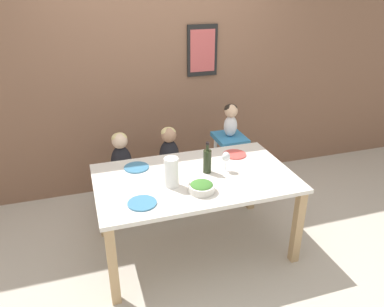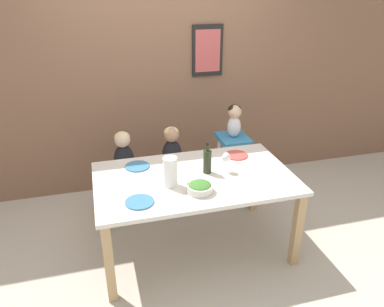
# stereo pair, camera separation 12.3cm
# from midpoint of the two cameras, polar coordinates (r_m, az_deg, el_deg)

# --- Properties ---
(ground_plane) EXTENTS (14.00, 14.00, 0.00)m
(ground_plane) POSITION_cam_midpoint_polar(r_m,az_deg,el_deg) (3.57, -0.64, -13.95)
(ground_plane) COLOR #BCB2A3
(wall_back) EXTENTS (10.00, 0.09, 2.70)m
(wall_back) POSITION_cam_midpoint_polar(r_m,az_deg,el_deg) (4.15, -6.22, 12.49)
(wall_back) COLOR brown
(wall_back) RESTS_ON ground_plane
(dining_table) EXTENTS (1.66, 0.99, 0.74)m
(dining_table) POSITION_cam_midpoint_polar(r_m,az_deg,el_deg) (3.20, -0.70, -4.90)
(dining_table) COLOR silver
(dining_table) RESTS_ON ground_plane
(chair_far_left) EXTENTS (0.37, 0.44, 0.44)m
(chair_far_left) POSITION_cam_midpoint_polar(r_m,az_deg,el_deg) (3.89, -11.33, -4.23)
(chair_far_left) COLOR silver
(chair_far_left) RESTS_ON ground_plane
(chair_far_center) EXTENTS (0.37, 0.44, 0.44)m
(chair_far_center) POSITION_cam_midpoint_polar(r_m,az_deg,el_deg) (3.96, -4.29, -3.24)
(chair_far_center) COLOR silver
(chair_far_center) RESTS_ON ground_plane
(chair_right_highchair) EXTENTS (0.31, 0.37, 0.73)m
(chair_right_highchair) POSITION_cam_midpoint_polar(r_m,az_deg,el_deg) (4.06, 4.84, 0.53)
(chair_right_highchair) COLOR silver
(chair_right_highchair) RESTS_ON ground_plane
(person_child_left) EXTENTS (0.20, 0.19, 0.46)m
(person_child_left) POSITION_cam_midpoint_polar(r_m,az_deg,el_deg) (3.76, -11.72, -0.13)
(person_child_left) COLOR black
(person_child_left) RESTS_ON chair_far_left
(person_child_center) EXTENTS (0.20, 0.19, 0.46)m
(person_child_center) POSITION_cam_midpoint_polar(r_m,az_deg,el_deg) (3.82, -4.44, 0.83)
(person_child_center) COLOR black
(person_child_center) RESTS_ON chair_far_center
(person_baby_right) EXTENTS (0.14, 0.14, 0.35)m
(person_baby_right) POSITION_cam_midpoint_polar(r_m,az_deg,el_deg) (3.92, 5.02, 5.42)
(person_baby_right) COLOR silver
(person_baby_right) RESTS_ON chair_right_highchair
(wine_bottle) EXTENTS (0.07, 0.07, 0.28)m
(wine_bottle) POSITION_cam_midpoint_polar(r_m,az_deg,el_deg) (3.18, 1.23, -1.08)
(wine_bottle) COLOR #232D19
(wine_bottle) RESTS_ON dining_table
(paper_towel_roll) EXTENTS (0.11, 0.11, 0.25)m
(paper_towel_roll) POSITION_cam_midpoint_polar(r_m,az_deg,el_deg) (2.97, -4.34, -2.88)
(paper_towel_roll) COLOR white
(paper_towel_roll) RESTS_ON dining_table
(wine_glass_near) EXTENTS (0.07, 0.07, 0.18)m
(wine_glass_near) POSITION_cam_midpoint_polar(r_m,az_deg,el_deg) (3.20, 4.10, -0.60)
(wine_glass_near) COLOR white
(wine_glass_near) RESTS_ON dining_table
(salad_bowl_large) EXTENTS (0.21, 0.21, 0.08)m
(salad_bowl_large) POSITION_cam_midpoint_polar(r_m,az_deg,el_deg) (2.92, 0.27, -5.14)
(salad_bowl_large) COLOR silver
(salad_bowl_large) RESTS_ON dining_table
(dinner_plate_front_left) EXTENTS (0.22, 0.22, 0.01)m
(dinner_plate_front_left) POSITION_cam_midpoint_polar(r_m,az_deg,el_deg) (2.82, -8.86, -7.50)
(dinner_plate_front_left) COLOR teal
(dinner_plate_front_left) RESTS_ON dining_table
(dinner_plate_back_left) EXTENTS (0.22, 0.22, 0.01)m
(dinner_plate_back_left) POSITION_cam_midpoint_polar(r_m,az_deg,el_deg) (3.34, -9.51, -2.11)
(dinner_plate_back_left) COLOR teal
(dinner_plate_back_left) RESTS_ON dining_table
(dinner_plate_back_right) EXTENTS (0.22, 0.22, 0.01)m
(dinner_plate_back_right) POSITION_cam_midpoint_polar(r_m,az_deg,el_deg) (3.55, 5.52, -0.14)
(dinner_plate_back_right) COLOR #D14C47
(dinner_plate_back_right) RESTS_ON dining_table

